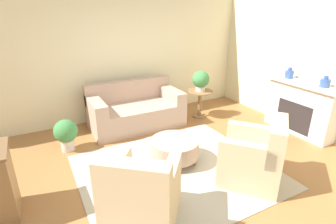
% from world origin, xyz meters
% --- Properties ---
extents(ground_plane, '(16.00, 16.00, 0.00)m').
position_xyz_m(ground_plane, '(0.00, 0.00, 0.00)').
color(ground_plane, '#996638').
extents(wall_back, '(9.04, 0.12, 2.80)m').
position_xyz_m(wall_back, '(0.00, 2.58, 1.40)').
color(wall_back, beige).
rests_on(wall_back, ground_plane).
extents(wall_right, '(0.12, 9.99, 2.80)m').
position_xyz_m(wall_right, '(3.05, 0.00, 1.40)').
color(wall_right, beige).
rests_on(wall_right, ground_plane).
extents(rug, '(2.78, 2.43, 0.01)m').
position_xyz_m(rug, '(0.00, 0.00, 0.01)').
color(rug, '#B2A893').
rests_on(rug, ground_plane).
extents(couch, '(1.86, 0.98, 0.90)m').
position_xyz_m(couch, '(0.10, 1.90, 0.33)').
color(couch, tan).
rests_on(couch, ground_plane).
extents(armchair_left, '(1.09, 1.09, 0.94)m').
position_xyz_m(armchair_left, '(-0.85, -0.69, 0.37)').
color(armchair_left, '#C6B289').
rests_on(armchair_left, rug).
extents(armchair_right, '(1.09, 1.09, 0.94)m').
position_xyz_m(armchair_right, '(0.85, -0.69, 0.37)').
color(armchair_right, '#C6B289').
rests_on(armchair_right, rug).
extents(ottoman_table, '(0.76, 0.76, 0.38)m').
position_xyz_m(ottoman_table, '(0.10, 0.24, 0.26)').
color(ottoman_table, tan).
rests_on(ottoman_table, rug).
extents(side_table, '(0.56, 0.56, 0.61)m').
position_xyz_m(side_table, '(1.55, 1.66, 0.42)').
color(side_table, olive).
rests_on(side_table, ground_plane).
extents(fireplace, '(0.44, 1.43, 1.02)m').
position_xyz_m(fireplace, '(2.81, 0.08, 0.54)').
color(fireplace, silver).
rests_on(fireplace, ground_plane).
extents(vase_mantel_near, '(0.16, 0.16, 0.21)m').
position_xyz_m(vase_mantel_near, '(2.79, 0.44, 1.10)').
color(vase_mantel_near, '#38569E').
rests_on(vase_mantel_near, fireplace).
extents(vase_mantel_far, '(0.17, 0.17, 0.20)m').
position_xyz_m(vase_mantel_far, '(2.79, -0.29, 1.10)').
color(vase_mantel_far, '#38569E').
rests_on(vase_mantel_far, fireplace).
extents(potted_plant_on_side_table, '(0.37, 0.37, 0.45)m').
position_xyz_m(potted_plant_on_side_table, '(1.55, 1.66, 0.85)').
color(potted_plant_on_side_table, beige).
rests_on(potted_plant_on_side_table, side_table).
extents(potted_plant_floor, '(0.40, 0.40, 0.56)m').
position_xyz_m(potted_plant_floor, '(-1.34, 1.45, 0.33)').
color(potted_plant_floor, beige).
rests_on(potted_plant_floor, ground_plane).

